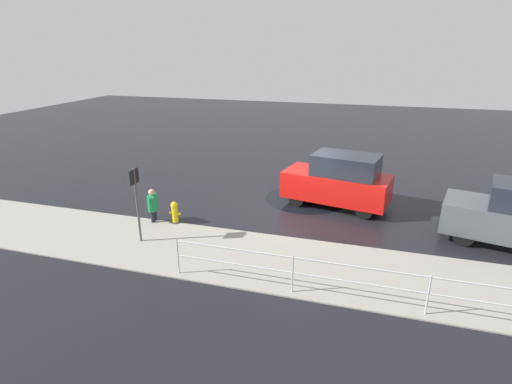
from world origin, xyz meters
TOP-DOWN VIEW (x-y plane):
  - ground_plane at (0.00, 0.00)m, footprint 60.00×60.00m
  - kerb_strip at (0.00, 4.20)m, footprint 24.00×3.20m
  - moving_hatchback at (-1.32, -0.60)m, footprint 4.16×2.44m
  - fire_hydrant at (3.88, 2.62)m, footprint 0.42×0.31m
  - pedestrian at (4.65, 2.73)m, footprint 0.29×0.57m
  - metal_railing at (-2.37, 5.56)m, footprint 9.30×0.04m
  - sign_post at (4.28, 4.18)m, footprint 0.07×0.44m
  - puddle_patch at (-0.08, -1.04)m, footprint 3.30×3.30m

SIDE VIEW (x-z plane):
  - ground_plane at x=0.00m, z-range 0.00..0.00m
  - puddle_patch at x=-0.08m, z-range 0.00..0.01m
  - kerb_strip at x=0.00m, z-range 0.00..0.04m
  - fire_hydrant at x=3.88m, z-range 0.00..0.80m
  - pedestrian at x=4.65m, z-range 0.07..1.29m
  - metal_railing at x=-2.37m, z-range 0.21..1.26m
  - moving_hatchback at x=-1.32m, z-range 0.00..2.06m
  - sign_post at x=4.28m, z-range 0.38..2.78m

